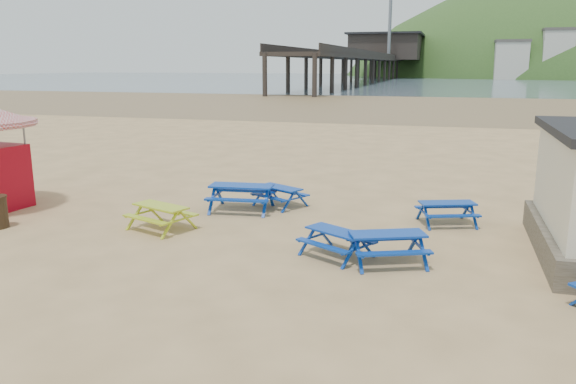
% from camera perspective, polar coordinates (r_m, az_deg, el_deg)
% --- Properties ---
extents(ground, '(400.00, 400.00, 0.00)m').
position_cam_1_polar(ground, '(14.94, -2.54, -4.91)').
color(ground, tan).
rests_on(ground, ground).
extents(wet_sand, '(400.00, 400.00, 0.00)m').
position_cam_1_polar(wet_sand, '(68.77, 12.48, 8.75)').
color(wet_sand, olive).
rests_on(wet_sand, ground).
extents(sea, '(400.00, 400.00, 0.00)m').
position_cam_1_polar(sea, '(183.58, 15.05, 11.00)').
color(sea, '#475966').
rests_on(sea, ground).
extents(picnic_table_blue_a, '(2.15, 1.81, 0.83)m').
position_cam_1_polar(picnic_table_blue_a, '(17.87, -4.73, -0.58)').
color(picnic_table_blue_a, '#062892').
rests_on(picnic_table_blue_a, ground).
extents(picnic_table_blue_b, '(1.94, 1.81, 0.65)m').
position_cam_1_polar(picnic_table_blue_b, '(18.40, -0.81, -0.45)').
color(picnic_table_blue_b, '#062892').
rests_on(picnic_table_blue_b, ground).
extents(picnic_table_blue_c, '(1.91, 1.73, 0.66)m').
position_cam_1_polar(picnic_table_blue_c, '(16.93, 15.83, -2.09)').
color(picnic_table_blue_c, '#062892').
rests_on(picnic_table_blue_c, ground).
extents(picnic_table_blue_d, '(1.97, 1.85, 0.65)m').
position_cam_1_polar(picnic_table_blue_d, '(13.67, 4.96, -5.22)').
color(picnic_table_blue_d, '#062892').
rests_on(picnic_table_blue_d, ground).
extents(picnic_table_blue_e, '(2.14, 1.96, 0.73)m').
position_cam_1_polar(picnic_table_blue_e, '(13.37, 10.04, -5.62)').
color(picnic_table_blue_e, '#062892').
rests_on(picnic_table_blue_e, ground).
extents(picnic_table_yellow, '(2.03, 1.83, 0.70)m').
position_cam_1_polar(picnic_table_yellow, '(16.19, -12.77, -2.53)').
color(picnic_table_yellow, gold).
rests_on(picnic_table_yellow, ground).
extents(pier, '(24.00, 220.00, 39.29)m').
position_cam_1_polar(pier, '(193.02, 9.73, 12.94)').
color(pier, black).
rests_on(pier, ground).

